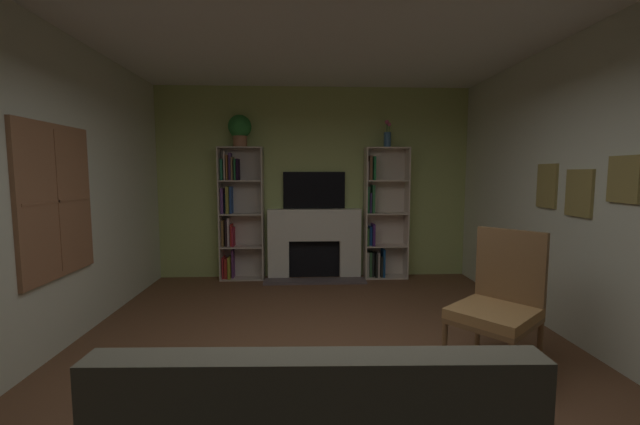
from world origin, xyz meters
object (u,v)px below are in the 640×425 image
bookshelf_right (381,220)px  tv (314,190)px  potted_plant (240,129)px  vase_with_flowers (387,136)px  armchair (499,301)px  bookshelf_left (237,213)px  fireplace (314,242)px

bookshelf_right → tv: bearing=175.8°
potted_plant → vase_with_flowers: (2.19, 0.00, -0.10)m
bookshelf_right → armchair: size_ratio=1.76×
bookshelf_left → vase_with_flowers: vase_with_flowers is taller
bookshelf_left → armchair: bearing=-47.8°
tv → armchair: 3.37m
tv → vase_with_flowers: size_ratio=2.34×
bookshelf_left → potted_plant: bearing=-34.1°
armchair → bookshelf_right: bearing=98.3°
fireplace → vase_with_flowers: 1.93m
bookshelf_right → armchair: 2.92m
bookshelf_right → potted_plant: size_ratio=4.27×
tv → bookshelf_left: bookshelf_left is taller
fireplace → bookshelf_right: bearing=0.5°
bookshelf_right → vase_with_flowers: vase_with_flowers is taller
fireplace → vase_with_flowers: size_ratio=3.75×
tv → armchair: tv is taller
fireplace → armchair: size_ratio=1.34×
potted_plant → tv: bearing=6.3°
tv → armchair: bearing=-64.0°
fireplace → potted_plant: bearing=-178.1°
bookshelf_right → armchair: bookshelf_right is taller
fireplace → bookshelf_left: size_ratio=0.76×
fireplace → potted_plant: potted_plant is taller
potted_plant → armchair: bearing=-48.1°
fireplace → vase_with_flowers: (1.09, -0.04, 1.59)m
bookshelf_right → potted_plant: (-2.11, -0.05, 1.36)m
bookshelf_left → armchair: 3.91m
vase_with_flowers → armchair: (0.34, -2.82, -1.60)m
tv → vase_with_flowers: vase_with_flowers is taller
potted_plant → fireplace: bearing=1.9°
bookshelf_right → bookshelf_left: bearing=179.8°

